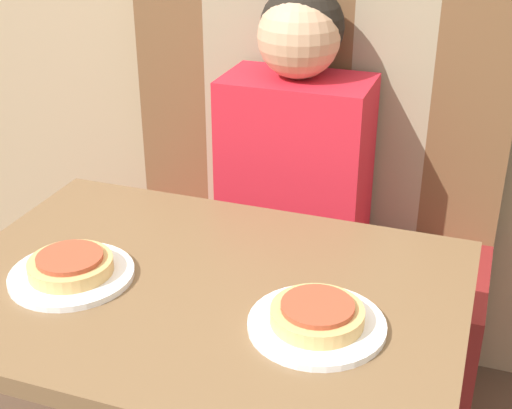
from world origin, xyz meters
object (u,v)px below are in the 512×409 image
object	(u,v)px
pizza_left	(70,264)
plate_left	(72,275)
person	(297,124)
plate_right	(317,325)
pizza_right	(317,314)

from	to	relation	value
pizza_left	plate_left	bearing A→B (deg)	0.00
person	pizza_left	distance (m)	0.71
person	pizza_left	bearing A→B (deg)	-109.32
person	plate_right	distance (m)	0.71
pizza_right	plate_left	bearing A→B (deg)	180.00
plate_left	plate_right	size ratio (longest dim) A/B	1.00
person	pizza_left	xyz separation A→B (m)	(-0.23, -0.66, -0.07)
pizza_right	person	bearing A→B (deg)	109.32
person	pizza_left	world-z (taller)	person
plate_left	pizza_right	bearing A→B (deg)	0.00
plate_left	pizza_right	distance (m)	0.47
person	pizza_left	size ratio (longest dim) A/B	4.26
person	pizza_right	size ratio (longest dim) A/B	4.26
pizza_left	pizza_right	distance (m)	0.46
plate_right	pizza_right	size ratio (longest dim) A/B	1.48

